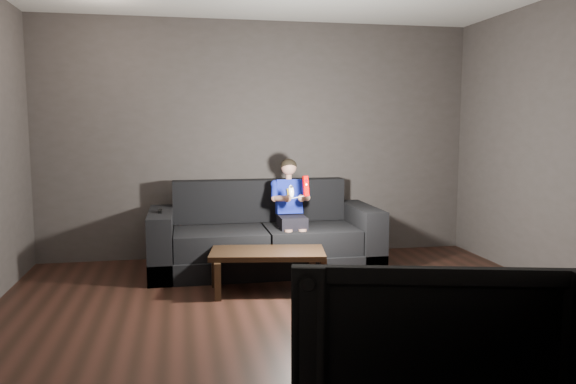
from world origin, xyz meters
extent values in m
plane|color=black|center=(0.00, 0.00, 0.00)|extent=(5.00, 5.00, 0.00)
cube|color=#403B38|center=(0.00, 2.50, 1.35)|extent=(5.00, 0.04, 2.70)
cube|color=#403B38|center=(0.00, -2.50, 1.35)|extent=(5.00, 0.04, 2.70)
cube|color=black|center=(-0.05, 1.81, 0.10)|extent=(2.38, 1.03, 0.21)
cube|color=black|center=(-0.53, 1.70, 0.33)|extent=(0.93, 0.72, 0.25)
cube|color=black|center=(0.42, 1.70, 0.33)|extent=(0.93, 0.72, 0.25)
cube|color=black|center=(-0.05, 2.20, 0.69)|extent=(1.90, 0.24, 0.46)
cube|color=black|center=(-1.12, 1.81, 0.32)|extent=(0.24, 1.03, 0.65)
cube|color=black|center=(1.02, 1.81, 0.32)|extent=(0.24, 1.03, 0.65)
cube|color=black|center=(0.22, 1.68, 0.52)|extent=(0.27, 0.34, 0.13)
cube|color=#182F9F|center=(0.22, 1.87, 0.76)|extent=(0.27, 0.19, 0.38)
cube|color=yellow|center=(0.22, 1.79, 0.82)|extent=(0.08, 0.08, 0.09)
cube|color=#CF0B00|center=(0.22, 1.78, 0.82)|extent=(0.05, 0.05, 0.06)
cylinder|color=tan|center=(0.22, 1.87, 0.97)|extent=(0.06, 0.06, 0.05)
sphere|color=tan|center=(0.22, 1.87, 1.07)|extent=(0.16, 0.16, 0.16)
ellipsoid|color=black|center=(0.22, 1.87, 1.09)|extent=(0.17, 0.17, 0.15)
cylinder|color=#182F9F|center=(0.05, 1.81, 0.83)|extent=(0.07, 0.21, 0.17)
cylinder|color=#182F9F|center=(0.39, 1.81, 0.83)|extent=(0.07, 0.21, 0.17)
cylinder|color=tan|center=(0.10, 1.66, 0.79)|extent=(0.13, 0.21, 0.09)
cylinder|color=tan|center=(0.35, 1.66, 0.79)|extent=(0.13, 0.21, 0.09)
sphere|color=tan|center=(0.15, 1.57, 0.78)|extent=(0.08, 0.08, 0.08)
sphere|color=tan|center=(0.30, 1.57, 0.78)|extent=(0.08, 0.08, 0.08)
cylinder|color=tan|center=(0.15, 1.50, 0.32)|extent=(0.08, 0.08, 0.31)
cylinder|color=tan|center=(0.29, 1.50, 0.32)|extent=(0.08, 0.08, 0.31)
cube|color=#D90000|center=(0.30, 1.38, 0.92)|extent=(0.06, 0.08, 0.20)
cube|color=#6E0012|center=(0.30, 1.36, 0.98)|extent=(0.03, 0.01, 0.03)
cylinder|color=white|center=(0.30, 1.36, 0.91)|extent=(0.02, 0.01, 0.02)
ellipsoid|color=white|center=(0.15, 1.38, 0.88)|extent=(0.07, 0.09, 0.14)
cylinder|color=black|center=(0.15, 1.35, 0.93)|extent=(0.02, 0.01, 0.02)
cube|color=black|center=(-1.12, 1.76, 0.66)|extent=(0.04, 0.15, 0.03)
cube|color=black|center=(-1.12, 1.80, 0.68)|extent=(0.02, 0.02, 0.00)
cube|color=black|center=(-0.14, 1.02, 0.35)|extent=(1.11, 0.68, 0.05)
cube|color=black|center=(-0.61, 0.81, 0.17)|extent=(0.06, 0.06, 0.33)
cube|color=black|center=(0.33, 0.81, 0.17)|extent=(0.06, 0.06, 0.33)
cube|color=black|center=(-0.61, 1.23, 0.17)|extent=(0.06, 0.06, 0.33)
cube|color=black|center=(0.33, 1.23, 0.17)|extent=(0.06, 0.06, 0.33)
imported|color=black|center=(-0.07, -2.27, 0.79)|extent=(0.97, 0.36, 0.56)
camera|label=1|loc=(-0.91, -3.96, 1.51)|focal=35.00mm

